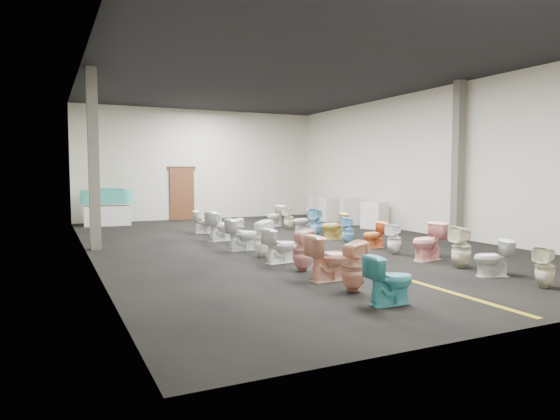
# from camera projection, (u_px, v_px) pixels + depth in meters

# --- Properties ---
(floor) EXTENTS (16.00, 16.00, 0.00)m
(floor) POSITION_uv_depth(u_px,v_px,m) (284.00, 243.00, 13.61)
(floor) COLOR black
(floor) RESTS_ON ground
(ceiling) EXTENTS (16.00, 16.00, 0.00)m
(ceiling) POSITION_uv_depth(u_px,v_px,m) (284.00, 76.00, 13.27)
(ceiling) COLOR black
(ceiling) RESTS_ON ground
(wall_back) EXTENTS (10.00, 0.00, 10.00)m
(wall_back) POSITION_uv_depth(u_px,v_px,m) (200.00, 165.00, 20.65)
(wall_back) COLOR beige
(wall_back) RESTS_ON ground
(wall_left) EXTENTS (0.00, 16.00, 16.00)m
(wall_left) POSITION_uv_depth(u_px,v_px,m) (86.00, 158.00, 11.31)
(wall_left) COLOR beige
(wall_left) RESTS_ON ground
(wall_right) EXTENTS (0.00, 16.00, 16.00)m
(wall_right) POSITION_uv_depth(u_px,v_px,m) (428.00, 162.00, 15.57)
(wall_right) COLOR beige
(wall_right) RESTS_ON ground
(aisle_stripe) EXTENTS (0.12, 15.60, 0.01)m
(aisle_stripe) POSITION_uv_depth(u_px,v_px,m) (284.00, 243.00, 13.61)
(aisle_stripe) COLOR olive
(aisle_stripe) RESTS_ON floor
(back_door) EXTENTS (1.00, 0.10, 2.10)m
(back_door) POSITION_uv_depth(u_px,v_px,m) (182.00, 194.00, 20.35)
(back_door) COLOR #562D19
(back_door) RESTS_ON floor
(door_frame) EXTENTS (1.15, 0.08, 0.10)m
(door_frame) POSITION_uv_depth(u_px,v_px,m) (181.00, 168.00, 20.28)
(door_frame) COLOR #331C11
(door_frame) RESTS_ON back_door
(column_left) EXTENTS (0.25, 0.25, 4.50)m
(column_left) POSITION_uv_depth(u_px,v_px,m) (93.00, 159.00, 12.32)
(column_left) COLOR #59544C
(column_left) RESTS_ON floor
(column_right) EXTENTS (0.25, 0.25, 4.50)m
(column_right) POSITION_uv_depth(u_px,v_px,m) (458.00, 161.00, 14.11)
(column_right) COLOR #59544C
(column_right) RESTS_ON floor
(display_table) EXTENTS (1.66, 0.92, 0.71)m
(display_table) POSITION_uv_depth(u_px,v_px,m) (107.00, 216.00, 18.17)
(display_table) COLOR white
(display_table) RESTS_ON floor
(bathtub) EXTENTS (1.83, 0.92, 0.55)m
(bathtub) POSITION_uv_depth(u_px,v_px,m) (107.00, 196.00, 18.11)
(bathtub) COLOR #3EB4AB
(bathtub) RESTS_ON display_table
(appliance_crate_a) EXTENTS (0.94, 0.94, 0.91)m
(appliance_crate_a) POSITION_uv_depth(u_px,v_px,m) (375.00, 215.00, 17.18)
(appliance_crate_a) COLOR silver
(appliance_crate_a) RESTS_ON floor
(appliance_crate_b) EXTENTS (0.93, 0.93, 1.01)m
(appliance_crate_b) POSITION_uv_depth(u_px,v_px,m) (351.00, 211.00, 18.50)
(appliance_crate_b) COLOR beige
(appliance_crate_b) RESTS_ON floor
(appliance_crate_c) EXTENTS (0.93, 0.93, 0.93)m
(appliance_crate_c) POSITION_uv_depth(u_px,v_px,m) (332.00, 209.00, 19.72)
(appliance_crate_c) COLOR silver
(appliance_crate_c) RESTS_ON floor
(appliance_crate_d) EXTENTS (0.78, 0.78, 0.89)m
(appliance_crate_d) POSITION_uv_depth(u_px,v_px,m) (317.00, 208.00, 20.77)
(appliance_crate_d) COLOR beige
(appliance_crate_d) RESTS_ON floor
(toilet_left_0) EXTENTS (0.74, 0.44, 0.74)m
(toilet_left_0) POSITION_uv_depth(u_px,v_px,m) (390.00, 280.00, 7.27)
(toilet_left_0) COLOR teal
(toilet_left_0) RESTS_ON floor
(toilet_left_1) EXTENTS (0.43, 0.43, 0.83)m
(toilet_left_1) POSITION_uv_depth(u_px,v_px,m) (353.00, 266.00, 8.04)
(toilet_left_1) COLOR tan
(toilet_left_1) RESTS_ON floor
(toilet_left_2) EXTENTS (0.85, 0.52, 0.83)m
(toilet_left_2) POSITION_uv_depth(u_px,v_px,m) (329.00, 258.00, 8.88)
(toilet_left_2) COLOR #F0AE96
(toilet_left_2) RESTS_ON floor
(toilet_left_3) EXTENTS (0.46, 0.45, 0.83)m
(toilet_left_3) POSITION_uv_depth(u_px,v_px,m) (302.00, 250.00, 9.72)
(toilet_left_3) COLOR #D69693
(toilet_left_3) RESTS_ON floor
(toilet_left_4) EXTENTS (0.79, 0.52, 0.75)m
(toilet_left_4) POSITION_uv_depth(u_px,v_px,m) (280.00, 245.00, 10.63)
(toilet_left_4) COLOR white
(toilet_left_4) RESTS_ON floor
(toilet_left_5) EXTENTS (0.49, 0.48, 0.85)m
(toilet_left_5) POSITION_uv_depth(u_px,v_px,m) (262.00, 238.00, 11.43)
(toilet_left_5) COLOR white
(toilet_left_5) RESTS_ON floor
(toilet_left_6) EXTENTS (0.81, 0.49, 0.79)m
(toilet_left_6) POSITION_uv_depth(u_px,v_px,m) (242.00, 235.00, 12.31)
(toilet_left_6) COLOR silver
(toilet_left_6) RESTS_ON floor
(toilet_left_7) EXTENTS (0.40, 0.39, 0.72)m
(toilet_left_7) POSITION_uv_depth(u_px,v_px,m) (236.00, 232.00, 13.24)
(toilet_left_7) COLOR silver
(toilet_left_7) RESTS_ON floor
(toilet_left_8) EXTENTS (0.91, 0.66, 0.84)m
(toilet_left_8) POSITION_uv_depth(u_px,v_px,m) (221.00, 226.00, 14.07)
(toilet_left_8) COLOR white
(toilet_left_8) RESTS_ON floor
(toilet_left_9) EXTENTS (0.42, 0.41, 0.71)m
(toilet_left_9) POSITION_uv_depth(u_px,v_px,m) (216.00, 225.00, 14.86)
(toilet_left_9) COLOR white
(toilet_left_9) RESTS_ON floor
(toilet_left_10) EXTENTS (0.82, 0.67, 0.73)m
(toilet_left_10) POSITION_uv_depth(u_px,v_px,m) (205.00, 222.00, 15.81)
(toilet_left_10) COLOR white
(toilet_left_10) RESTS_ON floor
(toilet_right_0) EXTENTS (0.38, 0.37, 0.70)m
(toilet_right_0) POSITION_uv_depth(u_px,v_px,m) (545.00, 267.00, 8.33)
(toilet_right_0) COLOR beige
(toilet_right_0) RESTS_ON floor
(toilet_right_1) EXTENTS (0.77, 0.61, 0.69)m
(toilet_right_1) POSITION_uv_depth(u_px,v_px,m) (492.00, 258.00, 9.24)
(toilet_right_1) COLOR silver
(toilet_right_1) RESTS_ON floor
(toilet_right_2) EXTENTS (0.43, 0.42, 0.86)m
(toilet_right_2) POSITION_uv_depth(u_px,v_px,m) (461.00, 247.00, 10.04)
(toilet_right_2) COLOR beige
(toilet_right_2) RESTS_ON floor
(toilet_right_3) EXTENTS (0.88, 0.58, 0.84)m
(toilet_right_3) POSITION_uv_depth(u_px,v_px,m) (428.00, 242.00, 10.91)
(toilet_right_3) COLOR #F8A9A4
(toilet_right_3) RESTS_ON floor
(toilet_right_4) EXTENTS (0.39, 0.38, 0.73)m
(toilet_right_4) POSITION_uv_depth(u_px,v_px,m) (394.00, 239.00, 11.80)
(toilet_right_4) COLOR white
(toilet_right_4) RESTS_ON floor
(toilet_right_5) EXTENTS (0.69, 0.44, 0.67)m
(toilet_right_5) POSITION_uv_depth(u_px,v_px,m) (374.00, 235.00, 12.71)
(toilet_right_5) COLOR orange
(toilet_right_5) RESTS_ON floor
(toilet_right_6) EXTENTS (0.43, 0.43, 0.75)m
(toilet_right_6) POSITION_uv_depth(u_px,v_px,m) (348.00, 230.00, 13.45)
(toilet_right_6) COLOR #77B4E7
(toilet_right_6) RESTS_ON floor
(toilet_right_7) EXTENTS (0.83, 0.60, 0.77)m
(toilet_right_7) POSITION_uv_depth(u_px,v_px,m) (334.00, 226.00, 14.39)
(toilet_right_7) COLOR #DCBF53
(toilet_right_7) RESTS_ON floor
(toilet_right_8) EXTENTS (0.50, 0.49, 0.84)m
(toilet_right_8) POSITION_uv_depth(u_px,v_px,m) (316.00, 222.00, 15.06)
(toilet_right_8) COLOR #65B0D0
(toilet_right_8) RESTS_ON floor
(toilet_right_9) EXTENTS (0.74, 0.44, 0.74)m
(toilet_right_9) POSITION_uv_depth(u_px,v_px,m) (304.00, 221.00, 16.04)
(toilet_right_9) COLOR silver
(toilet_right_9) RESTS_ON floor
(toilet_right_10) EXTENTS (0.45, 0.44, 0.76)m
(toilet_right_10) POSITION_uv_depth(u_px,v_px,m) (289.00, 218.00, 16.93)
(toilet_right_10) COLOR #EFE2C5
(toilet_right_10) RESTS_ON floor
(toilet_right_11) EXTENTS (0.85, 0.68, 0.76)m
(toilet_right_11) POSITION_uv_depth(u_px,v_px,m) (275.00, 216.00, 17.73)
(toilet_right_11) COLOR white
(toilet_right_11) RESTS_ON floor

